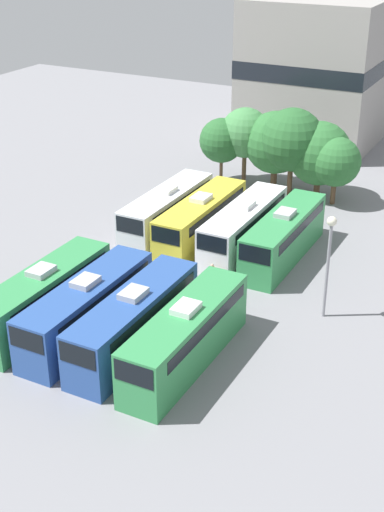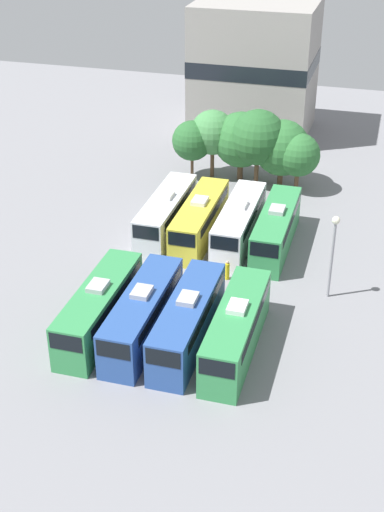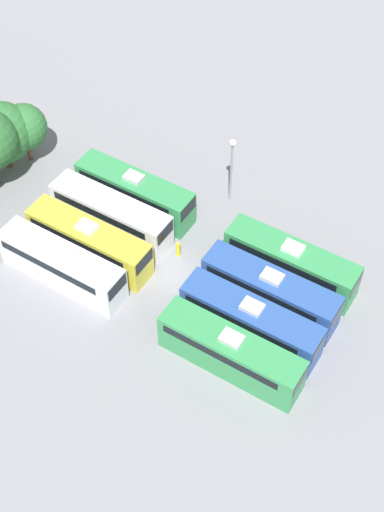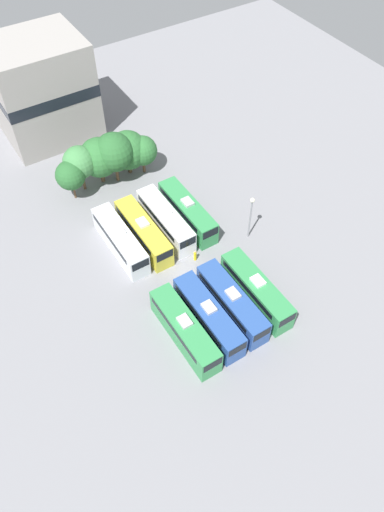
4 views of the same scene
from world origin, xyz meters
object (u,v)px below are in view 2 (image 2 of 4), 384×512
Objects in this scene: bus_7 at (276,228)px; tree_5 at (298,155)px; bus_4 at (166,213)px; worker_person at (227,271)px; bus_2 at (188,319)px; tree_4 at (282,148)px; light_pole at (334,242)px; tree_0 at (192,141)px; tree_3 at (258,138)px; tree_1 at (213,133)px; bus_1 at (143,313)px; bus_3 at (237,328)px; bus_0 at (100,306)px; bus_6 at (239,222)px; tree_2 at (241,140)px; bus_5 at (200,219)px; depot_building at (255,68)px.

tree_5 is at bearing 90.15° from bus_7.
bus_4 is 6.65× the size of worker_person.
tree_4 is (1.56, 27.83, 2.10)m from bus_2.
tree_0 is at bearing 130.60° from light_pole.
tree_3 reaches higher than tree_0.
tree_1 is 1.04× the size of tree_4.
tree_5 is at bearing -5.10° from tree_3.
tree_3 is (4.79, -0.85, 0.26)m from tree_1.
bus_7 is at bearing -55.85° from tree_1.
bus_1 is at bearing -113.80° from worker_person.
bus_3 is at bearing -68.31° from tree_0.
bus_0 is 27.36m from tree_0.
tree_4 is (7.11, -0.23, -0.80)m from tree_1.
bus_2 is at bearing -97.12° from tree_5.
bus_6 is 14.48m from tree_1.
tree_5 is (10.76, -0.24, -0.26)m from tree_0.
tree_4 is at bearing -4.86° from tree_2.
tree_0 reaches higher than bus_5.
bus_4 is 13.82m from tree_2.
worker_person is 0.23× the size of tree_2.
tree_5 is at bearing 50.43° from bus_4.
tree_1 is at bearing 94.74° from bus_1.
bus_6 is (3.40, 0.29, 0.00)m from bus_5.
bus_0 is 1.00× the size of bus_6.
bus_0 is 1.00× the size of bus_2.
bus_1 is 1.40× the size of tree_3.
tree_2 is at bearing -83.27° from depot_building.
bus_2 is 28.16m from tree_0.
bus_5 is 13.17m from tree_0.
bus_5 is 1.40× the size of tree_3.
bus_2 and bus_3 have the same top height.
bus_6 is 1.79× the size of tree_0.
tree_3 reaches higher than bus_2.
tree_4 is (4.19, -0.36, -0.28)m from tree_2.
depot_building reaches higher than worker_person.
tree_5 is (3.18, 11.76, 1.92)m from bus_6.
worker_person is at bearing -98.41° from tree_5.
bus_6 is 1.55× the size of tree_2.
depot_building reaches higher than tree_1.
depot_building is at bearing 99.27° from bus_6.
bus_3 is 18.00m from bus_4.
bus_2 is 27.12m from tree_5.
light_pole is at bearing -2.46° from worker_person.
tree_3 is 1.15× the size of tree_4.
tree_4 is at bearing -1.83° from tree_1.
bus_7 is 16.16m from tree_1.
tree_1 is 1.19× the size of tree_5.
bus_4 is 1.00× the size of bus_5.
bus_4 is 1.55× the size of tree_1.
tree_4 is at bearing 98.01° from bus_7.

